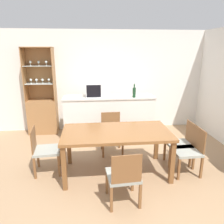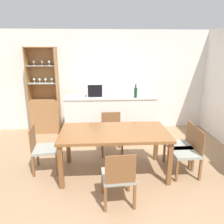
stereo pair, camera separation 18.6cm
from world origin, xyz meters
TOP-DOWN VIEW (x-y plane):
  - ground_plane at (0.00, 0.00)m, footprint 18.00×18.00m
  - wall_back at (0.00, 2.63)m, footprint 6.80×0.06m
  - kitchen_counter at (0.01, 1.93)m, footprint 2.13×0.58m
  - display_cabinet at (-1.63, 2.41)m, footprint 0.71×0.39m
  - dining_table at (-0.01, 0.31)m, footprint 1.79×0.95m
  - dining_chair_side_right_far at (1.22, 0.46)m, footprint 0.44×0.44m
  - dining_chair_head_far at (-0.01, 1.11)m, footprint 0.44×0.44m
  - dining_chair_head_near at (-0.00, -0.49)m, footprint 0.46×0.46m
  - dining_chair_side_right_near at (1.22, 0.17)m, footprint 0.44×0.44m
  - dining_chair_side_left_far at (-1.23, 0.45)m, footprint 0.46×0.46m
  - microwave at (-0.27, 1.96)m, footprint 0.50×0.35m
  - wine_bottle at (0.58, 1.76)m, footprint 0.07×0.07m

SIDE VIEW (x-z plane):
  - ground_plane at x=0.00m, z-range 0.00..0.00m
  - dining_chair_side_right_far at x=1.22m, z-range 0.01..0.83m
  - dining_chair_head_far at x=-0.01m, z-range 0.01..0.83m
  - dining_chair_head_near at x=0.00m, z-range 0.01..0.83m
  - dining_chair_side_right_near at x=1.22m, z-range 0.01..0.83m
  - dining_chair_side_left_far at x=-1.23m, z-range 0.01..0.83m
  - kitchen_counter at x=0.01m, z-range 0.00..1.01m
  - display_cabinet at x=-1.63m, z-range -0.46..1.67m
  - dining_table at x=-0.01m, z-range 0.30..1.07m
  - wine_bottle at x=0.58m, z-range 0.98..1.29m
  - microwave at x=-0.27m, z-range 1.01..1.33m
  - wall_back at x=0.00m, z-range 0.00..2.55m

